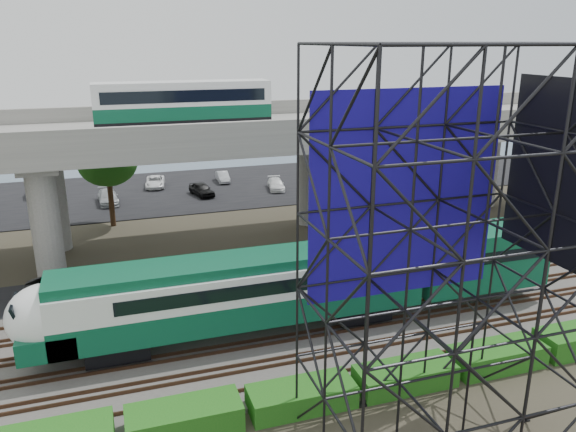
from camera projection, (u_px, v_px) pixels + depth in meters
name	position (u px, v px, depth m)	size (l,w,h in m)	color
ground	(254.00, 359.00, 27.79)	(140.00, 140.00, 0.00)	#474233
ballast_bed	(244.00, 338.00, 29.58)	(90.00, 12.00, 0.20)	slate
service_road	(213.00, 277.00, 37.30)	(90.00, 5.00, 0.08)	black
parking_lot	(171.00, 191.00, 58.60)	(90.00, 18.00, 0.08)	black
harbor_water	(152.00, 153.00, 78.55)	(140.00, 40.00, 0.03)	#455C71
rail_tracks	(244.00, 335.00, 29.52)	(90.00, 9.52, 0.16)	#472D1E
commuter_train	(285.00, 284.00, 29.41)	(29.30, 3.06, 4.30)	black
overpass	(193.00, 142.00, 39.82)	(80.00, 12.00, 12.40)	#9E9B93
scaffold_tower	(446.00, 266.00, 19.81)	(9.36, 6.36, 15.00)	black
hedge_strip	(302.00, 396.00, 24.02)	(34.60, 1.80, 1.20)	#155914
trees	(129.00, 182.00, 39.39)	(40.94, 16.94, 7.69)	#382314
suv	(72.00, 287.00, 33.94)	(2.52, 5.47, 1.52)	black
parked_cars	(179.00, 186.00, 58.10)	(37.86, 9.39, 1.29)	silver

